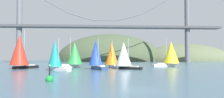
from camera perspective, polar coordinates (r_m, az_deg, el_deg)
The scene contains 12 objects.
ground_plane at distance 24.43m, azimuth 7.15°, elevation -10.39°, with size 360.00×360.00×0.00m, color #426075.
headland_center at distance 159.04m, azimuth -0.46°, elevation -3.11°, with size 75.45×44.00×38.59m, color #425138.
headland_right at distance 171.40m, azimuth 18.25°, elevation -2.92°, with size 67.25×44.00×25.03m, color #5B6647.
suspension_bridge at distance 120.00m, azimuth -1.69°, elevation 6.34°, with size 126.21×6.00×44.34m.
sailboat_yellow_sail at distance 80.13m, azimuth 14.79°, elevation -1.07°, with size 9.96×6.21×9.92m.
sailboat_white_mainsail at distance 61.92m, azimuth 3.11°, elevation -1.47°, with size 7.97×6.87×8.40m.
sailboat_orange_sail at distance 71.24m, azimuth -0.08°, elevation -1.31°, with size 4.39×7.67×8.59m.
sailboat_blue_spinnaker at distance 60.71m, azimuth -4.09°, elevation -1.25°, with size 5.58×7.61×8.28m.
sailboat_green_sail at distance 72.34m, azimuth -9.68°, elevation -1.20°, with size 8.72×8.08×9.53m.
sailboat_teal_sail at distance 58.00m, azimuth -14.32°, elevation -1.32°, with size 6.88×6.19×8.10m.
sailboat_scarlet_sail at distance 68.19m, azimuth -22.57°, elevation -0.46°, with size 7.52×9.91×11.19m.
channel_buoy at distance 33.55m, azimuth -15.74°, elevation -7.35°, with size 1.10×1.10×2.64m.
Camera 1 is at (-4.62, -23.70, 3.66)m, focal length 35.65 mm.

